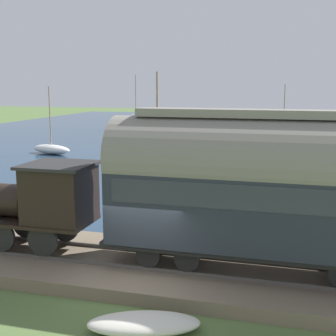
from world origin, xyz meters
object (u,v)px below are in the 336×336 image
Objects in this scene: steam_locomotive at (25,199)px; beached_dinghy at (144,324)px; sailboat_navy at (158,197)px; rowboat_off_pier at (76,202)px; sailboat_black at (136,122)px; sailboat_white at (51,149)px; passenger_coach at (266,185)px; sailboat_green at (283,130)px.

steam_locomotive is 6.73m from beached_dinghy.
rowboat_off_pier is (-0.69, 4.10, -0.35)m from sailboat_navy.
sailboat_black is at bearing 28.98° from sailboat_navy.
sailboat_black reaches higher than rowboat_off_pier.
sailboat_black is 24.86m from sailboat_white.
sailboat_black is (39.66, 14.99, 0.22)m from sailboat_navy.
rowboat_off_pier is at bearing 33.85° from beached_dinghy.
beached_dinghy is at bearing -131.22° from sailboat_white.
sailboat_black is (47.48, 12.62, -1.40)m from steam_locomotive.
sailboat_white reaches higher than steam_locomotive.
passenger_coach is 12.43m from rowboat_off_pier.
passenger_coach reaches higher than beached_dinghy.
passenger_coach is at bearing -36.76° from beached_dinghy.
passenger_coach is 51.82m from sailboat_black.
sailboat_navy is 35.43m from sailboat_green.
sailboat_black is at bearing 23.50° from passenger_coach.
beached_dinghy is (-3.51, 2.62, -2.93)m from passenger_coach.
passenger_coach is at bearing -172.74° from rowboat_off_pier.
sailboat_black is 54.08m from beached_dinghy.
sailboat_white is at bearing 33.26° from beached_dinghy.
passenger_coach is 1.67× the size of sailboat_white.
sailboat_navy reaches higher than beached_dinghy.
passenger_coach is 4.27× the size of rowboat_off_pier.
sailboat_black is at bearing 75.34° from sailboat_green.
sailboat_white is at bearing -13.74° from rowboat_off_pier.
sailboat_green is (42.90, 0.73, -2.45)m from passenger_coach.
sailboat_green is 36.90m from rowboat_off_pier.
sailboat_black is (4.58, 19.92, 0.09)m from sailboat_green.
sailboat_navy is at bearing -16.83° from steam_locomotive.
passenger_coach is 1.52× the size of sailboat_green.
rowboat_off_pier is (-40.35, -10.89, -0.57)m from sailboat_black.
sailboat_white is at bearing 135.07° from sailboat_green.
passenger_coach is 1.47× the size of sailboat_navy.
sailboat_black is at bearing 17.54° from sailboat_white.
sailboat_navy is 11.73m from beached_dinghy.
sailboat_navy is 2.91× the size of rowboat_off_pier.
sailboat_black is at bearing 14.89° from steam_locomotive.
steam_locomotive is at bearing 171.45° from sailboat_navy.
sailboat_navy is at bearing 174.57° from sailboat_black.
sailboat_green reaches higher than passenger_coach.
steam_locomotive is 8.08m from passenger_coach.
sailboat_white is (22.63, 19.77, -2.70)m from passenger_coach.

